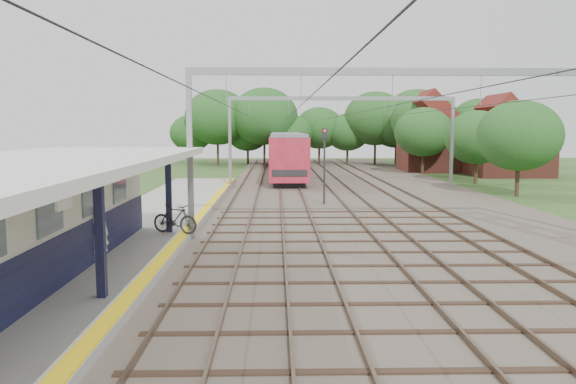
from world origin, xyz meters
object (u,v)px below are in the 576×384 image
object	(u,v)px
person	(98,234)
bicycle	(175,219)
signal_post	(324,156)
train	(285,150)

from	to	relation	value
person	bicycle	xyz separation A→B (m)	(1.55, 4.84, -0.28)
person	bicycle	bearing A→B (deg)	-131.56
person	bicycle	world-z (taller)	person
signal_post	person	bearing A→B (deg)	-109.65
bicycle	train	world-z (taller)	train
train	signal_post	size ratio (longest dim) A/B	8.44
bicycle	train	size ratio (longest dim) A/B	0.05
train	signal_post	distance (m)	27.66
person	signal_post	size ratio (longest dim) A/B	0.39
person	signal_post	xyz separation A→B (m)	(8.50, 15.37, 1.71)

